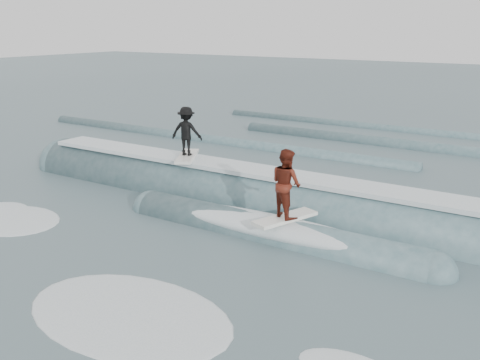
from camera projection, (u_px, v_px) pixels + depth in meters
The scene contains 6 objects.
ground at pixel (112, 282), 12.57m from camera, with size 160.00×160.00×0.00m, color #3F555C.
breaking_wave at pixel (258, 208), 17.53m from camera, with size 20.99×3.95×2.34m.
surfer_black at pixel (187, 133), 18.84m from camera, with size 1.42×2.03×1.82m.
surfer_red at pixel (286, 186), 14.59m from camera, with size 1.22×2.07×2.02m.
whitewater at pixel (71, 307), 11.45m from camera, with size 14.80×8.03×0.10m.
far_swells at pixel (354, 143), 27.24m from camera, with size 33.39×8.65×0.80m.
Camera 1 is at (8.64, -8.02, 5.84)m, focal length 40.00 mm.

